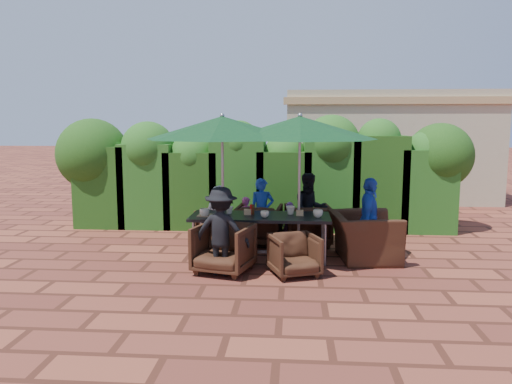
# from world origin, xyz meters

# --- Properties ---
(ground) EXTENTS (80.00, 80.00, 0.00)m
(ground) POSITION_xyz_m (0.00, 0.00, 0.00)
(ground) COLOR brown
(ground) RESTS_ON ground
(dining_table) EXTENTS (2.35, 0.90, 0.75)m
(dining_table) POSITION_xyz_m (0.15, -0.21, 0.68)
(dining_table) COLOR black
(dining_table) RESTS_ON ground
(umbrella_left) EXTENTS (2.58, 2.58, 2.46)m
(umbrella_left) POSITION_xyz_m (-0.48, -0.23, 2.21)
(umbrella_left) COLOR gray
(umbrella_left) RESTS_ON ground
(umbrella_right) EXTENTS (2.55, 2.55, 2.46)m
(umbrella_right) POSITION_xyz_m (0.80, -0.18, 2.21)
(umbrella_right) COLOR gray
(umbrella_right) RESTS_ON ground
(chair_far_left) EXTENTS (0.93, 0.91, 0.74)m
(chair_far_left) POSITION_xyz_m (-0.69, 0.85, 0.37)
(chair_far_left) COLOR black
(chair_far_left) RESTS_ON ground
(chair_far_mid) EXTENTS (0.88, 0.83, 0.84)m
(chair_far_mid) POSITION_xyz_m (0.06, 0.79, 0.42)
(chair_far_mid) COLOR black
(chair_far_mid) RESTS_ON ground
(chair_far_right) EXTENTS (0.90, 0.86, 0.85)m
(chair_far_right) POSITION_xyz_m (0.98, 0.82, 0.42)
(chair_far_right) COLOR black
(chair_far_right) RESTS_ON ground
(chair_near_left) EXTENTS (0.99, 0.95, 0.83)m
(chair_near_left) POSITION_xyz_m (-0.36, -1.04, 0.42)
(chair_near_left) COLOR black
(chair_near_left) RESTS_ON ground
(chair_near_right) EXTENTS (0.85, 0.83, 0.69)m
(chair_near_right) POSITION_xyz_m (0.73, -1.11, 0.35)
(chair_near_right) COLOR black
(chair_near_right) RESTS_ON ground
(chair_end_right) EXTENTS (0.90, 1.27, 1.05)m
(chair_end_right) POSITION_xyz_m (1.91, -0.12, 0.52)
(chair_end_right) COLOR black
(chair_end_right) RESTS_ON ground
(adult_far_left) EXTENTS (0.57, 0.35, 1.14)m
(adult_far_left) POSITION_xyz_m (-0.67, 0.65, 0.57)
(adult_far_left) COLOR silver
(adult_far_left) RESTS_ON ground
(adult_far_mid) EXTENTS (0.52, 0.45, 1.26)m
(adult_far_mid) POSITION_xyz_m (0.11, 0.81, 0.63)
(adult_far_mid) COLOR #2046B2
(adult_far_mid) RESTS_ON ground
(adult_far_right) EXTENTS (0.75, 0.57, 1.38)m
(adult_far_right) POSITION_xyz_m (1.01, 0.75, 0.69)
(adult_far_right) COLOR black
(adult_far_right) RESTS_ON ground
(adult_near_left) EXTENTS (0.90, 0.49, 1.35)m
(adult_near_left) POSITION_xyz_m (-0.38, -1.12, 0.67)
(adult_near_left) COLOR black
(adult_near_left) RESTS_ON ground
(adult_end_right) EXTENTS (0.57, 0.89, 1.40)m
(adult_end_right) POSITION_xyz_m (1.97, -0.15, 0.70)
(adult_end_right) COLOR #2046B2
(adult_end_right) RESTS_ON ground
(child_left) EXTENTS (0.37, 0.33, 0.89)m
(child_left) POSITION_xyz_m (-0.19, 0.91, 0.45)
(child_left) COLOR #DD4E92
(child_left) RESTS_ON ground
(child_right) EXTENTS (0.36, 0.33, 0.83)m
(child_right) POSITION_xyz_m (0.64, 0.75, 0.41)
(child_right) COLOR #994BA4
(child_right) RESTS_ON ground
(pedestrian_a) EXTENTS (1.63, 0.77, 1.68)m
(pedestrian_a) POSITION_xyz_m (1.67, 4.16, 0.84)
(pedestrian_a) COLOR green
(pedestrian_a) RESTS_ON ground
(pedestrian_b) EXTENTS (0.93, 0.76, 1.68)m
(pedestrian_b) POSITION_xyz_m (2.58, 4.28, 0.84)
(pedestrian_b) COLOR #DD4E92
(pedestrian_b) RESTS_ON ground
(pedestrian_c) EXTENTS (1.31, 0.81, 1.91)m
(pedestrian_c) POSITION_xyz_m (3.53, 4.33, 0.96)
(pedestrian_c) COLOR gray
(pedestrian_c) RESTS_ON ground
(cup_a) EXTENTS (0.17, 0.17, 0.13)m
(cup_a) POSITION_xyz_m (-0.77, -0.37, 0.82)
(cup_a) COLOR beige
(cup_a) RESTS_ON dining_table
(cup_b) EXTENTS (0.13, 0.13, 0.13)m
(cup_b) POSITION_xyz_m (-0.40, -0.09, 0.81)
(cup_b) COLOR beige
(cup_b) RESTS_ON dining_table
(cup_c) EXTENTS (0.14, 0.14, 0.11)m
(cup_c) POSITION_xyz_m (0.23, -0.39, 0.81)
(cup_c) COLOR beige
(cup_c) RESTS_ON dining_table
(cup_d) EXTENTS (0.15, 0.15, 0.14)m
(cup_d) POSITION_xyz_m (0.66, -0.08, 0.82)
(cup_d) COLOR beige
(cup_d) RESTS_ON dining_table
(cup_e) EXTENTS (0.16, 0.16, 0.13)m
(cup_e) POSITION_xyz_m (1.11, -0.31, 0.82)
(cup_e) COLOR beige
(cup_e) RESTS_ON dining_table
(ketchup_bottle) EXTENTS (0.04, 0.04, 0.17)m
(ketchup_bottle) POSITION_xyz_m (-0.01, -0.13, 0.83)
(ketchup_bottle) COLOR #B20C0A
(ketchup_bottle) RESTS_ON dining_table
(sauce_bottle) EXTENTS (0.04, 0.04, 0.17)m
(sauce_bottle) POSITION_xyz_m (0.02, -0.13, 0.83)
(sauce_bottle) COLOR #4C230C
(sauce_bottle) RESTS_ON dining_table
(serving_tray) EXTENTS (0.35, 0.25, 0.02)m
(serving_tray) POSITION_xyz_m (-0.72, -0.33, 0.76)
(serving_tray) COLOR #AB7E53
(serving_tray) RESTS_ON dining_table
(number_block_left) EXTENTS (0.12, 0.06, 0.10)m
(number_block_left) POSITION_xyz_m (-0.07, -0.18, 0.80)
(number_block_left) COLOR tan
(number_block_left) RESTS_ON dining_table
(number_block_right) EXTENTS (0.12, 0.06, 0.10)m
(number_block_right) POSITION_xyz_m (0.81, -0.21, 0.80)
(number_block_right) COLOR tan
(number_block_right) RESTS_ON dining_table
(hedge_wall) EXTENTS (9.10, 1.60, 2.47)m
(hedge_wall) POSITION_xyz_m (-0.17, 2.32, 1.30)
(hedge_wall) COLOR #133B10
(hedge_wall) RESTS_ON ground
(building) EXTENTS (6.20, 3.08, 3.20)m
(building) POSITION_xyz_m (3.50, 6.99, 1.61)
(building) COLOR tan
(building) RESTS_ON ground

